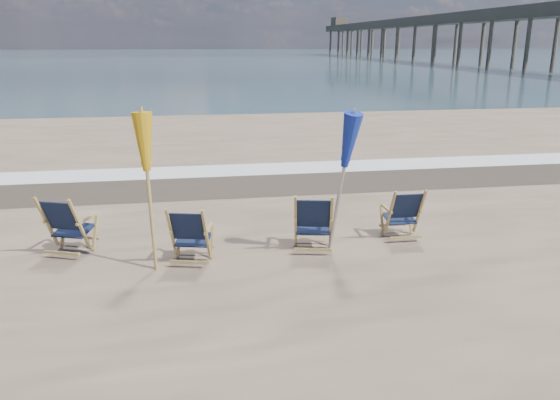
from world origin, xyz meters
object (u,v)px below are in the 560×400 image
(umbrella_yellow, at_px, (146,151))
(umbrella_blue, at_px, (341,144))
(beach_chair_0, at_px, (80,227))
(fishing_pier, at_px, (452,32))
(beach_chair_3, at_px, (419,214))
(beach_chair_2, at_px, (331,223))
(beach_chair_1, at_px, (206,236))

(umbrella_yellow, distance_m, umbrella_blue, 2.92)
(beach_chair_0, bearing_deg, fishing_pier, -98.65)
(beach_chair_3, height_order, umbrella_yellow, umbrella_yellow)
(beach_chair_0, relative_size, beach_chair_2, 1.01)
(beach_chair_0, distance_m, umbrella_blue, 4.31)
(beach_chair_2, height_order, umbrella_yellow, umbrella_yellow)
(beach_chair_0, height_order, umbrella_blue, umbrella_blue)
(beach_chair_3, bearing_deg, beach_chair_2, 13.20)
(beach_chair_0, distance_m, umbrella_yellow, 1.83)
(beach_chair_2, relative_size, beach_chair_3, 1.08)
(beach_chair_1, height_order, fishing_pier, fishing_pier)
(beach_chair_3, distance_m, umbrella_blue, 2.11)
(beach_chair_0, bearing_deg, beach_chair_2, -165.27)
(beach_chair_1, height_order, umbrella_yellow, umbrella_yellow)
(umbrella_blue, bearing_deg, fishing_pier, 62.76)
(umbrella_yellow, bearing_deg, beach_chair_0, 152.78)
(fishing_pier, bearing_deg, beach_chair_0, -119.92)
(beach_chair_0, distance_m, fishing_pier, 82.60)
(beach_chair_3, bearing_deg, beach_chair_0, -0.28)
(beach_chair_1, height_order, beach_chair_2, beach_chair_2)
(umbrella_yellow, distance_m, fishing_pier, 82.50)
(beach_chair_2, distance_m, umbrella_blue, 1.31)
(beach_chair_0, distance_m, beach_chair_3, 5.64)
(umbrella_blue, distance_m, fishing_pier, 81.07)
(fishing_pier, bearing_deg, beach_chair_3, -116.39)
(beach_chair_2, height_order, fishing_pier, fishing_pier)
(beach_chair_3, relative_size, umbrella_blue, 0.40)
(fishing_pier, bearing_deg, beach_chair_1, -118.52)
(beach_chair_3, distance_m, umbrella_yellow, 4.71)
(beach_chair_1, relative_size, beach_chair_3, 1.01)
(umbrella_blue, height_order, fishing_pier, fishing_pier)
(beach_chair_0, bearing_deg, umbrella_blue, -166.18)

